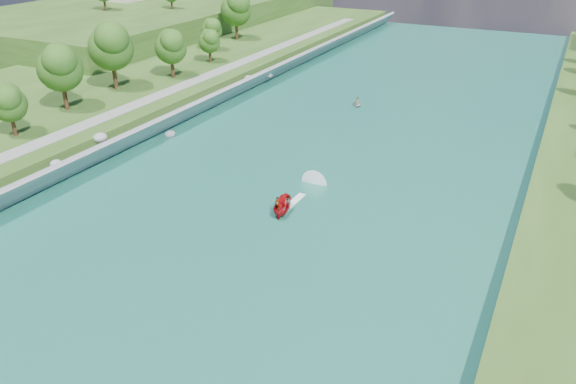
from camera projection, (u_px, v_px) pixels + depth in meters
The scene contains 8 objects.
ground at pixel (224, 241), 59.36m from camera, with size 260.00×260.00×0.00m, color #2D5119.
river_water at pixel (304, 172), 75.36m from camera, with size 55.00×240.00×0.10m, color #185B4B.
berm_west at pixel (38, 108), 94.85m from camera, with size 45.00×240.00×3.50m, color #2D5119.
ridge_west at pixel (162, 15), 166.87m from camera, with size 60.00×120.00×9.00m, color #2D5119.
riprap_bank at pixel (146, 132), 84.27m from camera, with size 4.42×236.00×4.14m.
riverside_path at pixel (115, 113), 86.97m from camera, with size 3.00×200.00×0.10m, color gray.
motorboat at pixel (287, 202), 65.56m from camera, with size 3.60×19.15×2.11m.
raft at pixel (357, 104), 101.46m from camera, with size 3.36×3.74×1.59m.
Camera 1 is at (29.08, -42.42, 30.86)m, focal length 35.00 mm.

